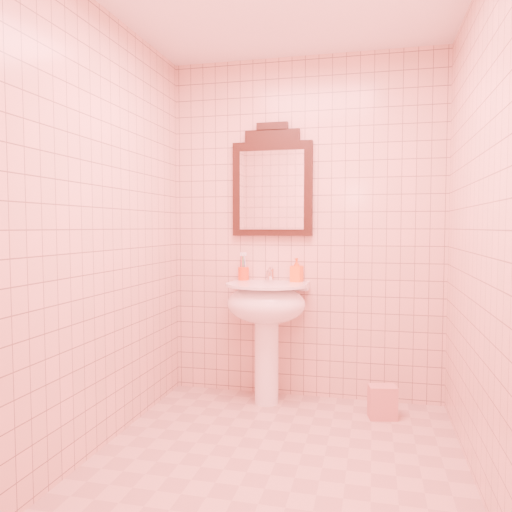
% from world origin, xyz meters
% --- Properties ---
extents(floor, '(2.20, 2.20, 0.00)m').
position_xyz_m(floor, '(0.00, 0.00, 0.00)').
color(floor, '#C6A18F').
rests_on(floor, ground).
extents(back_wall, '(2.00, 0.02, 2.50)m').
position_xyz_m(back_wall, '(0.00, 1.10, 1.25)').
color(back_wall, '#D3A693').
rests_on(back_wall, floor).
extents(pedestal_sink, '(0.58, 0.58, 0.86)m').
position_xyz_m(pedestal_sink, '(-0.24, 0.87, 0.66)').
color(pedestal_sink, white).
rests_on(pedestal_sink, floor).
extents(faucet, '(0.04, 0.16, 0.11)m').
position_xyz_m(faucet, '(-0.24, 1.01, 0.92)').
color(faucet, white).
rests_on(faucet, pedestal_sink).
extents(mirror, '(0.59, 0.06, 0.83)m').
position_xyz_m(mirror, '(-0.24, 1.07, 1.58)').
color(mirror, black).
rests_on(mirror, back_wall).
extents(toothbrush_cup, '(0.08, 0.08, 0.19)m').
position_xyz_m(toothbrush_cup, '(-0.45, 1.04, 0.91)').
color(toothbrush_cup, red).
rests_on(toothbrush_cup, pedestal_sink).
extents(soap_dispenser, '(0.09, 0.09, 0.17)m').
position_xyz_m(soap_dispenser, '(-0.05, 1.03, 0.95)').
color(soap_dispenser, '#FF6015').
rests_on(soap_dispenser, pedestal_sink).
extents(towel, '(0.20, 0.15, 0.22)m').
position_xyz_m(towel, '(0.57, 0.77, 0.11)').
color(towel, tan).
rests_on(towel, floor).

